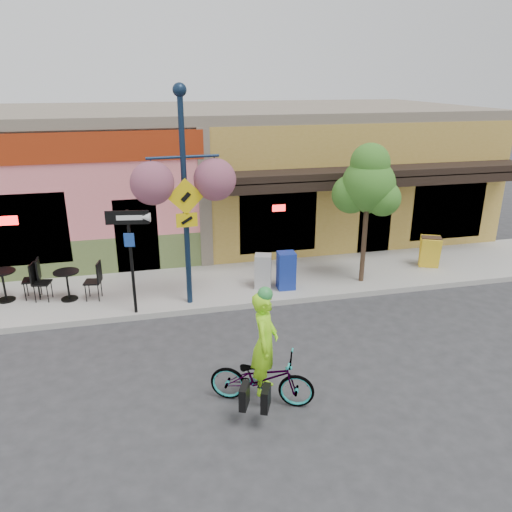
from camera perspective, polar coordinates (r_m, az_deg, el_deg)
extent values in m
plane|color=#2D2D30|center=(12.29, 1.38, -6.86)|extent=(90.00, 90.00, 0.00)
cube|color=#9E9B93|center=(14.02, -0.69, -3.00)|extent=(24.00, 3.00, 0.15)
cube|color=#A8A59E|center=(12.73, 0.75, -5.47)|extent=(24.00, 0.12, 0.15)
imported|color=maroon|center=(9.09, 0.67, -13.78)|extent=(1.98, 1.36, 0.99)
imported|color=#9CFB1A|center=(8.86, 1.00, -11.32)|extent=(0.69, 0.81, 1.89)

